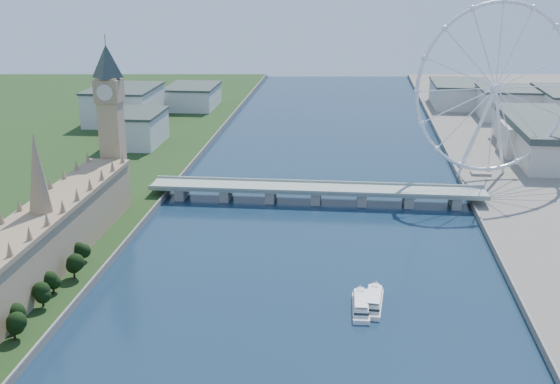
# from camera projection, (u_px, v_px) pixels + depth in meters

# --- Properties ---
(parliament_range) EXTENTS (24.00, 200.00, 70.00)m
(parliament_range) POSITION_uv_depth(u_px,v_px,m) (45.00, 240.00, 347.20)
(parliament_range) COLOR tan
(parliament_range) RESTS_ON ground
(big_ben) EXTENTS (20.02, 20.02, 110.00)m
(big_ben) POSITION_uv_depth(u_px,v_px,m) (110.00, 104.00, 434.92)
(big_ben) COLOR tan
(big_ben) RESTS_ON ground
(westminster_bridge) EXTENTS (220.00, 22.00, 9.50)m
(westminster_bridge) POSITION_uv_depth(u_px,v_px,m) (316.00, 192.00, 461.48)
(westminster_bridge) COLOR gray
(westminster_bridge) RESTS_ON ground
(london_eye) EXTENTS (113.60, 39.12, 124.30)m
(london_eye) POSITION_uv_depth(u_px,v_px,m) (496.00, 89.00, 483.43)
(london_eye) COLOR silver
(london_eye) RESTS_ON ground
(county_hall) EXTENTS (54.00, 144.00, 35.00)m
(county_hall) POSITION_uv_depth(u_px,v_px,m) (540.00, 158.00, 569.58)
(county_hall) COLOR beige
(county_hall) RESTS_ON ground
(city_skyline) EXTENTS (505.00, 280.00, 32.00)m
(city_skyline) POSITION_uv_depth(u_px,v_px,m) (369.00, 105.00, 700.97)
(city_skyline) COLOR beige
(city_skyline) RESTS_ON ground
(tour_boat_near) EXTENTS (10.81, 31.88, 6.93)m
(tour_boat_near) POSITION_uv_depth(u_px,v_px,m) (373.00, 307.00, 318.98)
(tour_boat_near) COLOR silver
(tour_boat_near) RESTS_ON ground
(tour_boat_far) EXTENTS (8.29, 30.52, 6.72)m
(tour_boat_far) POSITION_uv_depth(u_px,v_px,m) (361.00, 310.00, 315.36)
(tour_boat_far) COLOR silver
(tour_boat_far) RESTS_ON ground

